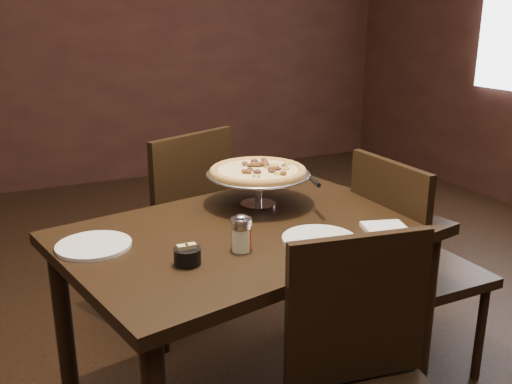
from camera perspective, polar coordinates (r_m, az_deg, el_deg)
name	(u,v)px	position (r m, az deg, el deg)	size (l,w,h in m)	color
room	(256,37)	(1.84, 0.03, 15.25)	(6.04, 7.04, 2.84)	black
dining_table	(249,255)	(2.00, -0.69, -6.32)	(1.37, 1.05, 0.77)	black
pizza_stand	(258,172)	(2.15, 0.21, 2.05)	(0.40, 0.40, 0.16)	#B6B6BD
parmesan_shaker	(241,236)	(1.76, -1.50, -4.38)	(0.06, 0.06, 0.11)	#EEECB9
pepper_flake_shaker	(241,233)	(1.76, -1.47, -4.14)	(0.07, 0.07, 0.12)	maroon
packet_caddy	(187,256)	(1.69, -6.88, -6.34)	(0.08, 0.08, 0.06)	black
napkin_stack	(386,229)	(1.97, 12.90, -3.66)	(0.14, 0.14, 0.02)	white
plate_left	(94,245)	(1.87, -15.91, -5.16)	(0.23, 0.23, 0.01)	silver
plate_near	(319,239)	(1.86, 6.35, -4.71)	(0.24, 0.24, 0.01)	silver
serving_spatula	(315,182)	(2.04, 5.90, 0.97)	(0.12, 0.12, 0.02)	#B6B6BD
chair_far	(176,225)	(2.67, -8.03, -3.25)	(0.60, 0.60, 0.98)	black
chair_side	(408,261)	(2.39, 15.00, -6.70)	(0.45, 0.45, 0.95)	black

